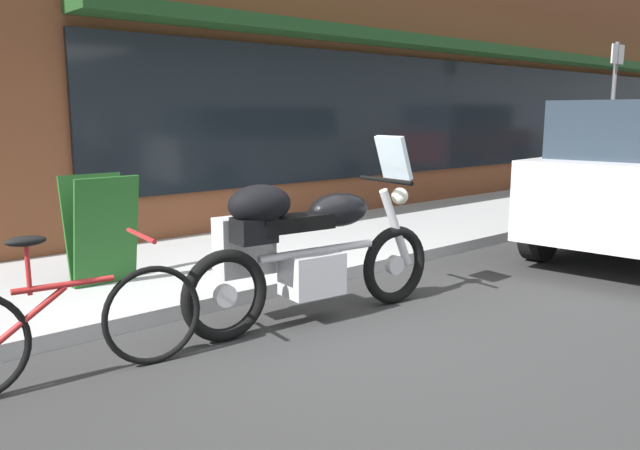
# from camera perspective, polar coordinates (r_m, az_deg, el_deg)

# --- Properties ---
(ground_plane) EXTENTS (80.00, 80.00, 0.00)m
(ground_plane) POSITION_cam_1_polar(r_m,az_deg,el_deg) (4.68, 1.99, -9.67)
(ground_plane) COLOR #313131
(storefront_building) EXTENTS (22.67, 0.90, 6.82)m
(storefront_building) POSITION_cam_1_polar(r_m,az_deg,el_deg) (12.56, 15.67, 17.70)
(storefront_building) COLOR brown
(storefront_building) RESTS_ON ground_plane
(sidewalk_curb) EXTENTS (30.00, 2.45, 0.12)m
(sidewalk_curb) POSITION_cam_1_polar(r_m,az_deg,el_deg) (13.31, 23.94, 2.61)
(sidewalk_curb) COLOR #AFAFAF
(sidewalk_curb) RESTS_ON ground_plane
(touring_motorcycle) EXTENTS (2.23, 0.82, 1.41)m
(touring_motorcycle) POSITION_cam_1_polar(r_m,az_deg,el_deg) (4.74, -1.69, -1.78)
(touring_motorcycle) COLOR black
(touring_motorcycle) RESTS_ON ground_plane
(parked_bicycle) EXTENTS (1.66, 0.48, 0.91)m
(parked_bicycle) POSITION_cam_1_polar(r_m,az_deg,el_deg) (4.02, -21.99, -8.40)
(parked_bicycle) COLOR black
(parked_bicycle) RESTS_ON ground_plane
(sandwich_board_sign) EXTENTS (0.55, 0.41, 0.94)m
(sandwich_board_sign) POSITION_cam_1_polar(r_m,az_deg,el_deg) (5.75, -19.18, -0.40)
(sandwich_board_sign) COLOR #1E511E
(sandwich_board_sign) RESTS_ON sidewalk_curb
(parking_sign_pole) EXTENTS (0.44, 0.07, 2.65)m
(parking_sign_pole) POSITION_cam_1_polar(r_m,az_deg,el_deg) (12.07, 24.94, 9.58)
(parking_sign_pole) COLOR #59595B
(parking_sign_pole) RESTS_ON sidewalk_curb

